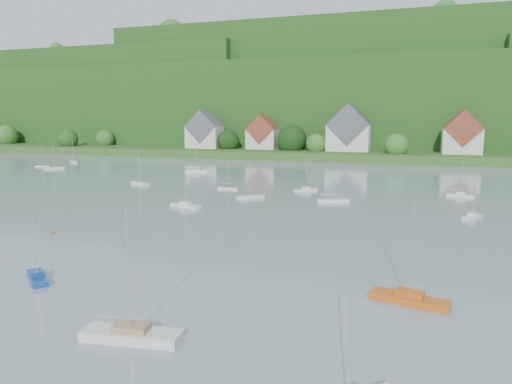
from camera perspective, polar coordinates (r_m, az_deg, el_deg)
far_shore_strip at (r=197.14m, az=10.16°, el=4.80°), size 600.00×60.00×3.00m
forested_ridge at (r=264.76m, az=12.50°, el=10.42°), size 620.00×181.22×69.89m
village_building_0 at (r=199.59m, az=-6.28°, el=7.24°), size 14.00×10.40×16.00m
village_building_1 at (r=192.58m, az=0.81°, el=7.01°), size 12.00×9.36×14.00m
village_building_2 at (r=184.16m, az=11.26°, el=7.21°), size 16.00×11.44×18.00m
village_building_3 at (r=181.70m, az=23.86°, el=6.33°), size 13.00×10.40×15.50m
near_sailboat_1 at (r=50.99m, az=-25.18°, el=-9.31°), size 4.76×4.30×6.78m
near_sailboat_2 at (r=35.86m, az=-15.00°, el=-16.40°), size 7.40×2.96×9.72m
near_sailboat_5 at (r=42.89m, az=18.23°, el=-12.25°), size 6.84×3.33×8.89m
mooring_buoy_3 at (r=69.84m, az=-23.57°, el=-4.70°), size 0.44×0.44×0.44m
far_sailboat_cluster at (r=109.62m, az=11.24°, el=0.85°), size 201.66×71.39×8.71m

